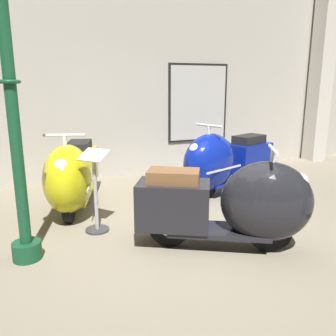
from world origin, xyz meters
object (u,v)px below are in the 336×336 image
scooter_0 (72,176)px  lamppost (10,82)px  scooter_2 (222,162)px  info_stanchion (96,199)px  scooter_1 (237,204)px

scooter_0 → lamppost: lamppost is taller
scooter_0 → scooter_2: (2.28, -0.02, 0.00)m
info_stanchion → lamppost: bearing=-151.1°
scooter_0 → scooter_1: size_ratio=1.05×
scooter_1 → lamppost: lamppost is taller
lamppost → info_stanchion: bearing=28.9°
lamppost → scooter_0: bearing=62.6°
info_stanchion → scooter_0: bearing=102.5°
scooter_1 → scooter_2: size_ratio=0.95×
lamppost → info_stanchion: lamppost is taller
scooter_2 → info_stanchion: bearing=-0.8°
scooter_2 → lamppost: (-2.89, -1.16, 1.20)m
scooter_1 → scooter_0: bearing=158.2°
lamppost → info_stanchion: 1.59m
lamppost → info_stanchion: (0.78, 0.43, -1.31)m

